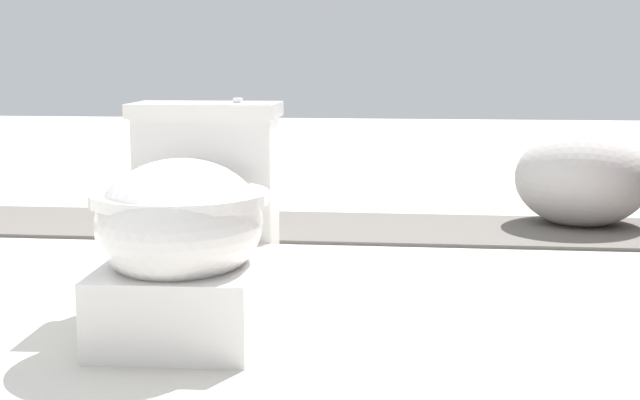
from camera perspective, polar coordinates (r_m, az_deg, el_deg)
The scene contains 4 objects.
ground_plane at distance 2.13m, azimuth -11.79°, elevation -7.90°, with size 14.00×14.00×0.00m, color beige.
gravel_strip at distance 3.22m, azimuth 3.54°, elevation -1.80°, with size 0.56×8.00×0.01m, color #605B56.
toilet at distance 2.07m, azimuth -8.31°, elevation -2.05°, with size 0.65×0.40×0.52m.
boulder_near at distance 3.39m, azimuth 16.44°, elevation 1.34°, with size 0.49×0.47×0.36m, color #B7B2AD.
Camera 1 is at (1.94, 0.65, 0.62)m, focal length 50.00 mm.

